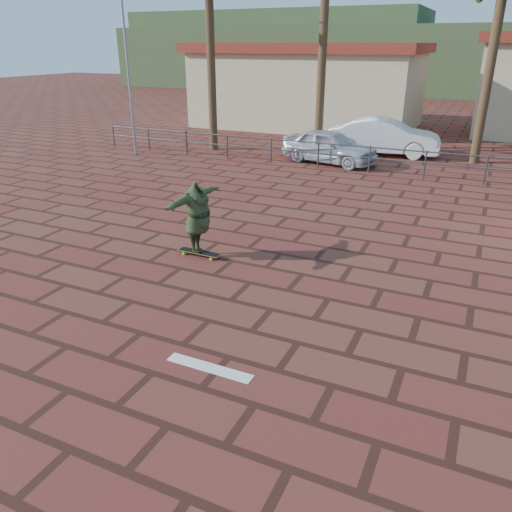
% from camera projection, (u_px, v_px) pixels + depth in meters
% --- Properties ---
extents(ground, '(120.00, 120.00, 0.00)m').
position_uv_depth(ground, '(209.00, 321.00, 8.78)').
color(ground, brown).
rests_on(ground, ground).
extents(paint_stripe, '(1.40, 0.22, 0.01)m').
position_uv_depth(paint_stripe, '(209.00, 368.00, 7.50)').
color(paint_stripe, white).
rests_on(paint_stripe, ground).
extents(guardrail, '(24.06, 0.06, 1.00)m').
position_uv_depth(guardrail, '(370.00, 155.00, 18.51)').
color(guardrail, '#47494F').
rests_on(guardrail, ground).
extents(flagpole, '(1.30, 0.10, 8.00)m').
position_uv_depth(flagpole, '(128.00, 39.00, 19.95)').
color(flagpole, gray).
rests_on(flagpole, ground).
extents(building_west, '(12.60, 7.60, 4.50)m').
position_uv_depth(building_west, '(309.00, 85.00, 28.54)').
color(building_west, beige).
rests_on(building_west, ground).
extents(hill_front, '(70.00, 18.00, 6.00)m').
position_uv_depth(hill_front, '(461.00, 59.00, 49.26)').
color(hill_front, '#384C28').
rests_on(hill_front, ground).
extents(hill_back, '(35.00, 14.00, 8.00)m').
position_uv_depth(hill_back, '(279.00, 47.00, 62.40)').
color(hill_back, '#384C28').
rests_on(hill_back, ground).
extents(longboard, '(1.06, 0.25, 0.10)m').
position_uv_depth(longboard, '(199.00, 252.00, 11.41)').
color(longboard, olive).
rests_on(longboard, ground).
extents(skateboarder, '(0.67, 2.04, 1.64)m').
position_uv_depth(skateboarder, '(198.00, 218.00, 11.08)').
color(skateboarder, '#2F3A1F').
rests_on(skateboarder, longboard).
extents(car_silver, '(4.14, 2.36, 1.33)m').
position_uv_depth(car_silver, '(329.00, 146.00, 20.07)').
color(car_silver, silver).
rests_on(car_silver, ground).
extents(car_white, '(4.78, 2.02, 1.53)m').
position_uv_depth(car_white, '(385.00, 137.00, 21.55)').
color(car_white, white).
rests_on(car_white, ground).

